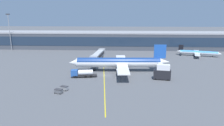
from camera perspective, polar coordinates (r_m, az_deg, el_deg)
name	(u,v)px	position (r m, az deg, el deg)	size (l,w,h in m)	color
ground_plane	(105,75)	(90.17, -1.98, -3.33)	(700.00, 700.00, 0.00)	#515459
apron_lead_in_line	(104,74)	(92.13, -2.23, -2.96)	(0.30, 80.00, 0.01)	yellow
terminal_building	(127,40)	(158.20, 4.23, 6.29)	(214.78, 19.63, 12.72)	#424751
main_airliner	(119,62)	(94.38, 2.00, 0.16)	(46.27, 36.63, 12.56)	white
jet_bridge	(99,55)	(106.59, -3.72, 2.22)	(5.55, 23.10, 7.02)	#B2B7BC
fuel_tanker	(82,73)	(87.50, -8.25, -2.80)	(11.06, 4.12, 3.25)	#232326
catering_lift	(162,72)	(85.54, 13.75, -2.51)	(7.12, 3.57, 6.30)	black
baggage_cart_0	(59,91)	(72.00, -14.54, -7.52)	(3.01, 2.35, 1.48)	#595B60
baggage_cart_1	(64,88)	(74.38, -13.05, -6.74)	(3.01, 2.35, 1.48)	gray
commuter_jet_far	(198,53)	(140.34, 22.74, 2.66)	(26.08, 21.08, 6.69)	silver
apron_light_mast_0	(9,29)	(166.65, -26.48, 8.30)	(2.80, 0.50, 26.09)	gray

